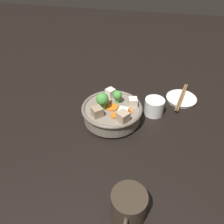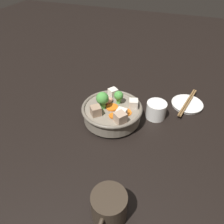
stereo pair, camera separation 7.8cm
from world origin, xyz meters
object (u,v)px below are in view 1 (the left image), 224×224
(tea_cup, at_px, (154,106))
(chopsticks_pair, at_px, (182,97))
(stirfry_bowl, at_px, (112,111))
(side_saucer, at_px, (181,98))
(dark_mug, at_px, (129,206))

(tea_cup, xyz_separation_m, chopsticks_pair, (-0.11, 0.11, -0.02))
(stirfry_bowl, xyz_separation_m, chopsticks_pair, (-0.19, 0.25, -0.03))
(side_saucer, height_order, dark_mug, dark_mug)
(dark_mug, bearing_deg, stirfry_bowl, -161.24)
(stirfry_bowl, height_order, tea_cup, stirfry_bowl)
(stirfry_bowl, distance_m, dark_mug, 0.35)
(side_saucer, bearing_deg, tea_cup, -43.57)
(stirfry_bowl, relative_size, chopsticks_pair, 1.09)
(stirfry_bowl, bearing_deg, side_saucer, 126.60)
(dark_mug, bearing_deg, tea_cup, 175.56)
(side_saucer, xyz_separation_m, chopsticks_pair, (-0.00, -0.00, 0.01))
(stirfry_bowl, xyz_separation_m, dark_mug, (0.34, 0.11, -0.00))
(chopsticks_pair, bearing_deg, side_saucer, 63.43)
(tea_cup, distance_m, dark_mug, 0.41)
(tea_cup, bearing_deg, side_saucer, 136.43)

